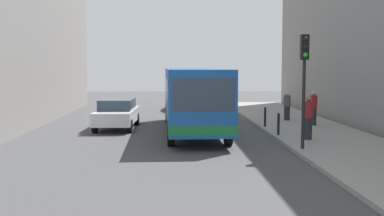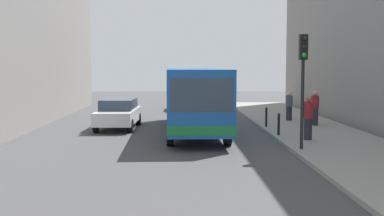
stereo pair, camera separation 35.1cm
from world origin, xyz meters
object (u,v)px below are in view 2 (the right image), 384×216
(bus, at_px, (194,96))
(traffic_light, at_px, (303,70))
(pedestrian_mid_sidewalk, at_px, (315,108))
(car_behind_bus, at_px, (186,99))
(bollard_mid, at_px, (266,117))
(car_beside_bus, at_px, (118,113))
(pedestrian_near_signal, at_px, (308,118))
(pedestrian_far_sidewalk, at_px, (289,106))
(bollard_near, at_px, (279,124))

(bus, height_order, traffic_light, traffic_light)
(bus, xyz_separation_m, pedestrian_mid_sidewalk, (6.16, 1.11, -0.70))
(car_behind_bus, bearing_deg, traffic_light, 103.58)
(traffic_light, relative_size, pedestrian_mid_sidewalk, 2.35)
(bollard_mid, distance_m, pedestrian_mid_sidewalk, 2.62)
(traffic_light, bearing_deg, car_beside_bus, 136.44)
(pedestrian_near_signal, bearing_deg, pedestrian_mid_sidewalk, 96.32)
(car_behind_bus, height_order, bollard_mid, car_behind_bus)
(bollard_mid, height_order, pedestrian_mid_sidewalk, pedestrian_mid_sidewalk)
(bus, height_order, pedestrian_near_signal, bus)
(car_beside_bus, height_order, pedestrian_mid_sidewalk, pedestrian_mid_sidewalk)
(bus, relative_size, car_behind_bus, 2.50)
(pedestrian_far_sidewalk, bearing_deg, pedestrian_mid_sidewalk, 178.61)
(pedestrian_near_signal, xyz_separation_m, pedestrian_mid_sidewalk, (1.63, 4.69, -0.03))
(car_behind_bus, distance_m, pedestrian_near_signal, 16.08)
(car_beside_bus, relative_size, pedestrian_near_signal, 2.49)
(pedestrian_near_signal, relative_size, pedestrian_mid_sidewalk, 1.03)
(car_beside_bus, xyz_separation_m, traffic_light, (7.46, -7.09, 2.22))
(bus, height_order, car_beside_bus, bus)
(bus, distance_m, car_beside_bus, 4.10)
(bus, bearing_deg, bollard_near, 146.75)
(car_behind_bus, distance_m, pedestrian_far_sidewalk, 10.08)
(bollard_mid, xyz_separation_m, pedestrian_near_signal, (0.92, -4.24, 0.42))
(car_beside_bus, xyz_separation_m, bollard_near, (7.36, -3.63, -0.16))
(bollard_near, bearing_deg, pedestrian_near_signal, -55.06)
(car_beside_bus, bearing_deg, car_behind_bus, -106.73)
(bus, bearing_deg, pedestrian_near_signal, 140.54)
(car_beside_bus, distance_m, pedestrian_near_signal, 9.64)
(bollard_near, distance_m, pedestrian_near_signal, 1.66)
(traffic_light, bearing_deg, car_behind_bus, 102.46)
(bus, distance_m, pedestrian_mid_sidewalk, 6.30)
(pedestrian_near_signal, relative_size, pedestrian_far_sidewalk, 1.13)
(car_beside_bus, bearing_deg, pedestrian_far_sidewalk, -165.32)
(car_behind_bus, bearing_deg, bollard_near, 106.14)
(pedestrian_near_signal, height_order, pedestrian_far_sidewalk, pedestrian_near_signal)
(car_beside_bus, relative_size, pedestrian_far_sidewalk, 2.82)
(pedestrian_near_signal, bearing_deg, car_behind_bus, 132.48)
(traffic_light, bearing_deg, pedestrian_mid_sidewalk, 70.29)
(pedestrian_mid_sidewalk, bearing_deg, traffic_light, -10.66)
(bus, relative_size, pedestrian_mid_sidewalk, 6.35)
(bollard_mid, distance_m, pedestrian_near_signal, 4.35)
(traffic_light, distance_m, pedestrian_mid_sidewalk, 7.53)
(car_beside_bus, height_order, bollard_mid, car_beside_bus)
(pedestrian_mid_sidewalk, relative_size, pedestrian_far_sidewalk, 1.10)
(car_behind_bus, distance_m, bollard_mid, 11.77)
(bollard_near, distance_m, pedestrian_far_sidewalk, 5.93)
(bus, bearing_deg, pedestrian_mid_sidewalk, -170.93)
(pedestrian_far_sidewalk, bearing_deg, pedestrian_near_signal, 152.65)
(car_behind_bus, bearing_deg, pedestrian_near_signal, 108.08)
(car_beside_bus, distance_m, traffic_light, 10.53)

